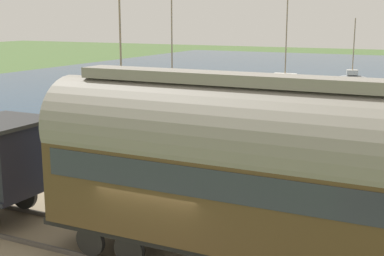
% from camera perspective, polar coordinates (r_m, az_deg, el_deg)
% --- Properties ---
extents(passenger_coach, '(2.30, 8.67, 4.41)m').
position_cam_1_polar(passenger_coach, '(11.67, 3.43, -3.86)').
color(passenger_coach, black).
rests_on(passenger_coach, rail_embankment).
extents(sailboat_white, '(1.10, 6.07, 7.99)m').
position_cam_1_polar(sailboat_white, '(44.07, 9.85, 4.45)').
color(sailboat_white, white).
rests_on(sailboat_white, harbor_water).
extents(sailboat_red, '(2.79, 4.38, 8.85)m').
position_cam_1_polar(sailboat_red, '(28.46, -7.42, 0.60)').
color(sailboat_red, '#B72D23').
rests_on(sailboat_red, harbor_water).
extents(sailboat_black, '(2.04, 3.59, 9.00)m').
position_cam_1_polar(sailboat_black, '(38.46, -2.12, 3.67)').
color(sailboat_black, black).
rests_on(sailboat_black, harbor_water).
extents(sailboat_gray, '(1.99, 3.45, 6.11)m').
position_cam_1_polar(sailboat_gray, '(51.40, 16.68, 5.00)').
color(sailboat_gray, gray).
rests_on(sailboat_gray, harbor_water).
extents(rowboat_near_shore, '(1.97, 2.50, 0.45)m').
position_cam_1_polar(rowboat_near_shore, '(23.85, -8.31, -2.85)').
color(rowboat_near_shore, '#B7B2A3').
rests_on(rowboat_near_shore, harbor_water).
extents(rowboat_mid_harbor, '(1.56, 2.18, 0.41)m').
position_cam_1_polar(rowboat_mid_harbor, '(23.32, 4.18, -3.14)').
color(rowboat_mid_harbor, silver).
rests_on(rowboat_mid_harbor, harbor_water).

